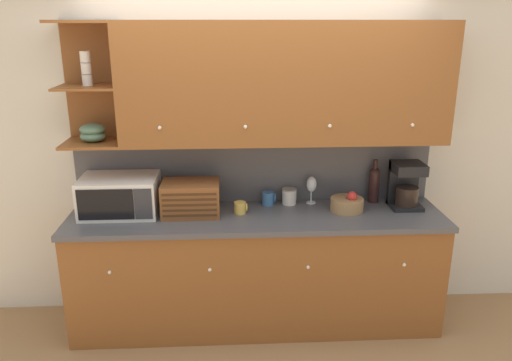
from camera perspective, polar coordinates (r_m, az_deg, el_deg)
ground_plane at (r=4.38m, az=-0.15°, el=-13.52°), size 24.00×24.00×0.00m
wall_back at (r=3.90m, az=-0.19°, el=3.27°), size 5.15×0.06×2.60m
counter_unit at (r=3.89m, az=0.07°, el=-10.11°), size 2.77×0.64×0.91m
backsplash_panel at (r=3.90m, az=-0.16°, el=1.29°), size 2.75×0.01×0.52m
upper_cabinets at (r=3.60m, az=2.76°, el=11.03°), size 2.75×0.39×0.85m
microwave at (r=3.81m, az=-15.29°, el=-1.64°), size 0.56×0.40×0.28m
bread_box at (r=3.70m, az=-7.46°, el=-2.03°), size 0.42×0.29×0.25m
mug at (r=3.71m, az=-1.80°, el=-3.12°), size 0.10×0.09×0.09m
mug_blue_second at (r=3.87m, az=1.43°, el=-2.06°), size 0.10×0.09×0.10m
storage_canister at (r=3.90m, az=3.82°, el=-1.81°), size 0.12×0.12×0.12m
wine_glass at (r=3.90m, az=6.36°, el=-0.54°), size 0.08×0.08×0.22m
fruit_basket at (r=3.82m, az=10.38°, el=-2.64°), size 0.25×0.25×0.16m
wine_bottle at (r=4.02m, az=13.35°, el=-0.27°), size 0.08×0.08×0.34m
coffee_maker at (r=3.97m, az=16.76°, el=-0.46°), size 0.23×0.23×0.35m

